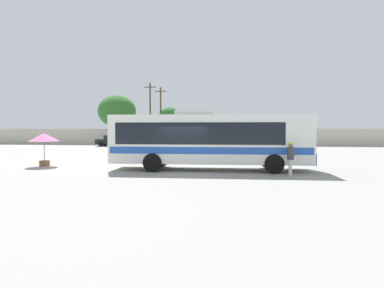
{
  "coord_description": "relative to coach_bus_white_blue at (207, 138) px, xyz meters",
  "views": [
    {
      "loc": [
        2.63,
        -17.63,
        2.4
      ],
      "look_at": [
        0.23,
        1.67,
        1.45
      ],
      "focal_mm": 29.9,
      "sensor_mm": 36.0,
      "label": 1
    }
  ],
  "objects": [
    {
      "name": "vendor_umbrella_near_gate_pink",
      "position": [
        -10.46,
        0.58,
        -0.04
      ],
      "size": [
        1.85,
        1.85,
        2.1
      ],
      "color": "gray",
      "rests_on": "ground_plane"
    },
    {
      "name": "parked_car_second_maroon",
      "position": [
        -7.89,
        22.25,
        -1.01
      ],
      "size": [
        4.06,
        2.05,
        1.53
      ],
      "color": "maroon",
      "rests_on": "ground_plane"
    },
    {
      "name": "roadside_tree_midleft",
      "position": [
        -8.37,
        31.33,
        2.47
      ],
      "size": [
        3.35,
        3.35,
        5.74
      ],
      "color": "brown",
      "rests_on": "ground_plane"
    },
    {
      "name": "ground_plane",
      "position": [
        -1.25,
        9.24,
        -1.82
      ],
      "size": [
        300.0,
        300.0,
        0.0
      ],
      "primitive_type": "plane",
      "color": "gray"
    },
    {
      "name": "attendant_by_bus_door",
      "position": [
        4.37,
        -1.67,
        -0.86
      ],
      "size": [
        0.34,
        0.34,
        1.68
      ],
      "color": "silver",
      "rests_on": "ground_plane"
    },
    {
      "name": "perimeter_wall",
      "position": [
        -1.25,
        26.65,
        -0.65
      ],
      "size": [
        80.0,
        0.3,
        2.35
      ],
      "primitive_type": "cube",
      "color": "#B2AD9E",
      "rests_on": "ground_plane"
    },
    {
      "name": "parked_car_third_grey",
      "position": [
        -2.56,
        22.38,
        -1.05
      ],
      "size": [
        4.51,
        2.12,
        1.45
      ],
      "color": "slate",
      "rests_on": "ground_plane"
    },
    {
      "name": "roadside_tree_left",
      "position": [
        -16.37,
        29.74,
        3.26
      ],
      "size": [
        5.82,
        5.82,
        7.56
      ],
      "color": "brown",
      "rests_on": "ground_plane"
    },
    {
      "name": "utility_pole_near",
      "position": [
        -9.59,
        30.47,
        2.74
      ],
      "size": [
        1.8,
        0.24,
        8.75
      ],
      "color": "#4C3823",
      "rests_on": "ground_plane"
    },
    {
      "name": "parked_car_leftmost_black",
      "position": [
        -14.53,
        23.05,
        -1.03
      ],
      "size": [
        4.38,
        2.26,
        1.49
      ],
      "color": "black",
      "rests_on": "ground_plane"
    },
    {
      "name": "coach_bus_white_blue",
      "position": [
        0.0,
        0.0,
        0.0
      ],
      "size": [
        11.33,
        2.93,
        3.4
      ],
      "color": "white",
      "rests_on": "ground_plane"
    },
    {
      "name": "utility_pole_far",
      "position": [
        -10.98,
        29.41,
        3.01
      ],
      "size": [
        1.8,
        0.24,
        9.29
      ],
      "color": "#4C3823",
      "rests_on": "ground_plane"
    }
  ]
}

